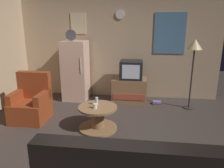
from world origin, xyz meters
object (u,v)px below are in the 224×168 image
armchair (31,104)px  tv_stand (129,90)px  book_stack (157,103)px  standing_lamp (194,50)px  wine_glass (97,101)px  mug_ceramic_white (95,106)px  crt_tv (131,70)px  fridge (76,71)px  coffee_table (98,118)px

armchair → tv_stand: bearing=33.4°
book_stack → standing_lamp: bearing=-13.0°
wine_glass → armchair: bearing=172.6°
standing_lamp → book_stack: standing_lamp is taller
mug_ceramic_white → standing_lamp: bearing=35.5°
crt_tv → armchair: 2.40m
armchair → book_stack: 2.90m
wine_glass → armchair: armchair is taller
fridge → wine_glass: fridge is taller
wine_glass → standing_lamp: bearing=31.9°
crt_tv → armchair: size_ratio=0.56×
coffee_table → book_stack: size_ratio=3.38×
standing_lamp → fridge: bearing=173.7°
crt_tv → coffee_table: (-0.54, -1.54, -0.60)m
tv_stand → crt_tv: (0.04, -0.00, 0.52)m
fridge → coffee_table: size_ratio=2.46×
crt_tv → coffee_table: crt_tv is taller
fridge → wine_glass: size_ratio=11.80×
fridge → wine_glass: bearing=-61.0°
fridge → crt_tv: (1.41, -0.06, 0.07)m
mug_ceramic_white → armchair: 1.45m
book_stack → fridge: bearing=176.1°
crt_tv → mug_ceramic_white: crt_tv is taller
crt_tv → coffee_table: 1.74m
tv_stand → mug_ceramic_white: bearing=-108.1°
standing_lamp → mug_ceramic_white: standing_lamp is taller
armchair → book_stack: bearing=24.4°
coffee_table → wine_glass: 0.31m
coffee_table → wine_glass: bearing=111.6°
standing_lamp → armchair: 3.64m
tv_stand → book_stack: tv_stand is taller
crt_tv → coffee_table: size_ratio=0.75×
mug_ceramic_white → book_stack: bearing=51.7°
tv_stand → standing_lamp: 1.78m
wine_glass → mug_ceramic_white: bearing=-89.2°
fridge → wine_glass: 1.75m
fridge → mug_ceramic_white: fridge is taller
fridge → mug_ceramic_white: bearing=-63.4°
mug_ceramic_white → crt_tv: bearing=70.8°
fridge → mug_ceramic_white: 1.91m
wine_glass → mug_ceramic_white: (0.00, -0.17, -0.03)m
fridge → standing_lamp: fridge is taller
fridge → mug_ceramic_white: size_ratio=19.67×
tv_stand → wine_glass: bearing=-110.1°
fridge → book_stack: bearing=-3.9°
wine_glass → book_stack: size_ratio=0.71×
crt_tv → standing_lamp: size_ratio=0.34×
wine_glass → tv_stand: bearing=69.9°
fridge → tv_stand: (1.38, -0.06, -0.45)m
tv_stand → mug_ceramic_white: size_ratio=9.33×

